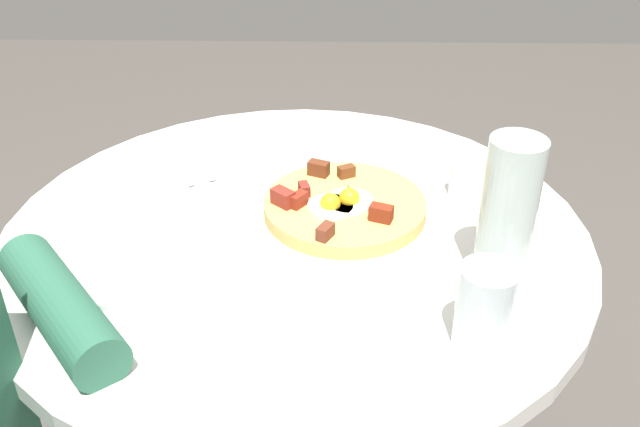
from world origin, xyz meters
name	(u,v)px	position (x,y,z in m)	size (l,w,h in m)	color
dining_table	(297,319)	(0.00, 0.00, 0.56)	(0.87, 0.87, 0.73)	silver
pizza_plate	(345,216)	(0.07, 0.03, 0.74)	(0.30, 0.30, 0.01)	silver
breakfast_pizza	(343,206)	(0.07, 0.03, 0.76)	(0.24, 0.24, 0.05)	tan
bread_plate	(138,270)	(-0.21, -0.11, 0.74)	(0.17, 0.17, 0.01)	silver
napkin	(185,161)	(-0.20, 0.21, 0.74)	(0.17, 0.14, 0.00)	white
fork	(194,157)	(-0.19, 0.22, 0.74)	(0.18, 0.01, 0.01)	silver
knife	(174,161)	(-0.22, 0.20, 0.74)	(0.18, 0.01, 0.01)	silver
water_glass	(484,307)	(0.23, -0.24, 0.79)	(0.07, 0.07, 0.11)	silver
water_bottle	(508,213)	(0.28, -0.11, 0.84)	(0.07, 0.07, 0.21)	silver
salt_shaker	(458,180)	(0.26, 0.11, 0.76)	(0.03, 0.03, 0.05)	white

